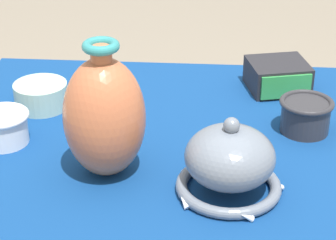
{
  "coord_description": "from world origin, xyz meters",
  "views": [
    {
      "loc": [
        0.1,
        -1.24,
        1.37
      ],
      "look_at": [
        0.02,
        -0.14,
        0.79
      ],
      "focal_mm": 70.0,
      "sensor_mm": 36.0,
      "label": 1
    }
  ],
  "objects_px": {
    "cup_wide_charcoal": "(306,114)",
    "pot_squat_celadon": "(41,95)",
    "mosaic_tile_box": "(278,76)",
    "cup_wide_porcelain": "(3,126)",
    "vase_tall_bulbous": "(104,116)",
    "vase_dome_bell": "(230,163)"
  },
  "relations": [
    {
      "from": "mosaic_tile_box",
      "to": "pot_squat_celadon",
      "type": "bearing_deg",
      "value": -179.83
    },
    {
      "from": "vase_dome_bell",
      "to": "cup_wide_porcelain",
      "type": "relative_size",
      "value": 1.81
    },
    {
      "from": "mosaic_tile_box",
      "to": "cup_wide_porcelain",
      "type": "height_order",
      "value": "same"
    },
    {
      "from": "cup_wide_porcelain",
      "to": "pot_squat_celadon",
      "type": "bearing_deg",
      "value": 77.09
    },
    {
      "from": "cup_wide_porcelain",
      "to": "vase_dome_bell",
      "type": "bearing_deg",
      "value": -17.59
    },
    {
      "from": "vase_tall_bulbous",
      "to": "vase_dome_bell",
      "type": "xyz_separation_m",
      "value": [
        0.24,
        -0.05,
        -0.06
      ]
    },
    {
      "from": "vase_tall_bulbous",
      "to": "pot_squat_celadon",
      "type": "distance_m",
      "value": 0.35
    },
    {
      "from": "cup_wide_porcelain",
      "to": "cup_wide_charcoal",
      "type": "relative_size",
      "value": 0.98
    },
    {
      "from": "cup_wide_porcelain",
      "to": "pot_squat_celadon",
      "type": "height_order",
      "value": "cup_wide_porcelain"
    },
    {
      "from": "mosaic_tile_box",
      "to": "cup_wide_porcelain",
      "type": "bearing_deg",
      "value": -166.51
    },
    {
      "from": "mosaic_tile_box",
      "to": "pot_squat_celadon",
      "type": "height_order",
      "value": "mosaic_tile_box"
    },
    {
      "from": "vase_tall_bulbous",
      "to": "mosaic_tile_box",
      "type": "height_order",
      "value": "vase_tall_bulbous"
    },
    {
      "from": "mosaic_tile_box",
      "to": "vase_tall_bulbous",
      "type": "bearing_deg",
      "value": -145.43
    },
    {
      "from": "vase_tall_bulbous",
      "to": "mosaic_tile_box",
      "type": "bearing_deg",
      "value": 48.42
    },
    {
      "from": "cup_wide_charcoal",
      "to": "cup_wide_porcelain",
      "type": "bearing_deg",
      "value": -171.46
    },
    {
      "from": "mosaic_tile_box",
      "to": "cup_wide_porcelain",
      "type": "relative_size",
      "value": 1.44
    },
    {
      "from": "cup_wide_porcelain",
      "to": "mosaic_tile_box",
      "type": "bearing_deg",
      "value": 27.34
    },
    {
      "from": "cup_wide_charcoal",
      "to": "pot_squat_celadon",
      "type": "height_order",
      "value": "cup_wide_charcoal"
    },
    {
      "from": "vase_tall_bulbous",
      "to": "cup_wide_porcelain",
      "type": "height_order",
      "value": "vase_tall_bulbous"
    },
    {
      "from": "cup_wide_porcelain",
      "to": "cup_wide_charcoal",
      "type": "xyz_separation_m",
      "value": [
        0.64,
        0.1,
        0.0
      ]
    },
    {
      "from": "vase_dome_bell",
      "to": "pot_squat_celadon",
      "type": "bearing_deg",
      "value": 143.67
    },
    {
      "from": "vase_tall_bulbous",
      "to": "pot_squat_celadon",
      "type": "relative_size",
      "value": 2.19
    }
  ]
}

